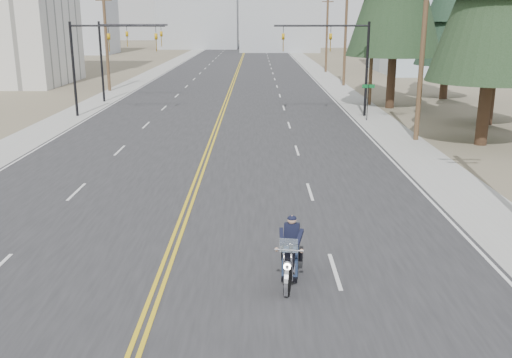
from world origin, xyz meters
name	(u,v)px	position (x,y,z in m)	size (l,w,h in m)	color
ground_plane	(137,348)	(0.00, 0.00, 0.00)	(400.00, 400.00, 0.00)	#776D56
road	(237,72)	(0.00, 70.00, 0.01)	(20.00, 200.00, 0.01)	#303033
sidewalk_left	(155,72)	(-11.50, 70.00, 0.01)	(3.00, 200.00, 0.01)	#A5A5A0
sidewalk_right	(319,72)	(11.50, 70.00, 0.01)	(3.00, 200.00, 0.01)	#A5A5A0
traffic_mast_left	(99,50)	(-8.98, 32.00, 4.94)	(7.10, 0.26, 7.00)	black
traffic_mast_right	(341,50)	(8.98, 32.00, 4.94)	(7.10, 0.26, 7.00)	black
traffic_mast_far	(120,46)	(-9.31, 40.00, 4.87)	(6.10, 0.26, 7.00)	black
street_sign	(368,96)	(10.80, 30.00, 1.80)	(0.90, 0.06, 2.62)	black
utility_pole_b	(423,40)	(12.50, 23.00, 5.98)	(2.20, 0.30, 11.50)	brown
utility_pole_c	(373,37)	(12.50, 38.00, 5.73)	(2.20, 0.30, 11.00)	brown
utility_pole_d	(346,31)	(12.50, 53.00, 5.98)	(2.20, 0.30, 11.50)	brown
utility_pole_e	(327,30)	(12.50, 70.00, 5.73)	(2.20, 0.30, 11.00)	brown
utility_pole_left	(106,37)	(-12.50, 48.00, 5.48)	(2.20, 0.30, 10.50)	brown
haze_bldg_a	(78,1)	(-35.00, 115.00, 11.00)	(14.00, 12.00, 22.00)	#B7BCC6
haze_bldg_b	(279,20)	(8.00, 125.00, 7.00)	(18.00, 14.00, 14.00)	#ADB2B7
haze_bldg_c	(439,10)	(40.00, 110.00, 9.00)	(16.00, 12.00, 18.00)	#B7BCC6
haze_bldg_e	(338,24)	(25.00, 150.00, 6.00)	(14.00, 14.00, 12.00)	#B7BCC6
haze_bldg_f	(35,16)	(-50.00, 130.00, 8.00)	(12.00, 12.00, 16.00)	#ADB2B7
motorcyclist	(290,251)	(3.65, 3.39, 0.93)	(1.02, 2.37, 1.85)	black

